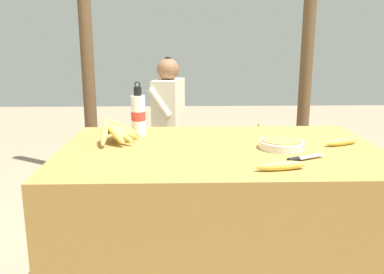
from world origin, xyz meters
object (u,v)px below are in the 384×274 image
at_px(banana_bunch_ripe, 116,129).
at_px(banana_bunch_green, 263,130).
at_px(seated_vendor, 163,114).
at_px(support_post_far, 308,39).
at_px(loose_banana_side, 342,142).
at_px(support_post_near, 86,39).
at_px(serving_bowl, 282,144).
at_px(loose_banana_front, 281,166).
at_px(knife, 300,158).
at_px(water_bottle, 138,115).
at_px(wooden_bench, 200,145).

relative_size(banana_bunch_ripe, banana_bunch_green, 1.00).
relative_size(seated_vendor, support_post_far, 0.45).
xyz_separation_m(loose_banana_side, support_post_near, (-1.60, 1.89, 0.48)).
height_order(serving_bowl, support_post_near, support_post_near).
bearing_deg(loose_banana_side, support_post_near, 130.25).
bearing_deg(loose_banana_front, seated_vendor, 105.93).
bearing_deg(knife, support_post_far, 46.36).
bearing_deg(serving_bowl, knife, -81.28).
distance_m(water_bottle, support_post_far, 2.18).
bearing_deg(seated_vendor, banana_bunch_ripe, 96.15).
relative_size(seated_vendor, support_post_near, 0.45).
bearing_deg(loose_banana_side, serving_bowl, -170.83).
height_order(water_bottle, banana_bunch_green, water_bottle).
relative_size(water_bottle, support_post_near, 0.11).
xyz_separation_m(loose_banana_front, loose_banana_side, (0.38, 0.37, 0.00)).
height_order(banana_bunch_ripe, loose_banana_front, banana_bunch_ripe).
distance_m(banana_bunch_ripe, support_post_far, 2.36).
bearing_deg(support_post_far, banana_bunch_green, -139.30).
relative_size(support_post_near, support_post_far, 1.00).
xyz_separation_m(wooden_bench, support_post_far, (0.99, 0.39, 0.88)).
height_order(serving_bowl, support_post_far, support_post_far).
distance_m(serving_bowl, water_bottle, 0.74).
bearing_deg(banana_bunch_ripe, wooden_bench, 71.27).
bearing_deg(seated_vendor, loose_banana_side, 134.77).
bearing_deg(water_bottle, serving_bowl, -22.16).
distance_m(loose_banana_side, wooden_bench, 1.66).
bearing_deg(seated_vendor, banana_bunch_green, -165.54).
bearing_deg(banana_bunch_ripe, loose_banana_front, -33.52).
distance_m(serving_bowl, wooden_bench, 1.63).
relative_size(seated_vendor, banana_bunch_green, 3.48).
xyz_separation_m(water_bottle, seated_vendor, (0.07, 1.25, -0.22)).
bearing_deg(seated_vendor, knife, 123.58).
bearing_deg(knife, seated_vendor, 83.95).
distance_m(water_bottle, loose_banana_front, 0.85).
xyz_separation_m(loose_banana_front, seated_vendor, (-0.53, 1.85, -0.13)).
xyz_separation_m(water_bottle, knife, (0.71, -0.47, -0.10)).
bearing_deg(serving_bowl, water_bottle, 157.84).
bearing_deg(support_post_near, banana_bunch_ripe, -73.91).
bearing_deg(banana_bunch_green, seated_vendor, -178.75).
xyz_separation_m(seated_vendor, banana_bunch_green, (0.85, 0.02, -0.14)).
bearing_deg(banana_bunch_ripe, water_bottle, 54.42).
bearing_deg(seated_vendor, serving_bowl, 124.97).
xyz_separation_m(wooden_bench, banana_bunch_green, (0.54, -0.00, 0.13)).
bearing_deg(banana_bunch_green, banana_bunch_ripe, -125.95).
relative_size(wooden_bench, support_post_far, 0.73).
xyz_separation_m(serving_bowl, banana_bunch_green, (0.24, 1.54, -0.27)).
bearing_deg(banana_bunch_ripe, knife, -22.55).
relative_size(serving_bowl, loose_banana_side, 1.10).
bearing_deg(water_bottle, support_post_near, 110.38).
bearing_deg(knife, serving_bowl, 72.32).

